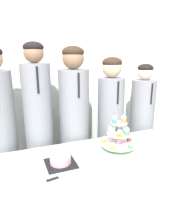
{
  "coord_description": "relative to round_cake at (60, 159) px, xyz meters",
  "views": [
    {
      "loc": [
        -0.6,
        -1.01,
        1.47
      ],
      "look_at": [
        -0.06,
        0.33,
        1.06
      ],
      "focal_mm": 32.0,
      "sensor_mm": 36.0,
      "label": 1
    }
  ],
  "objects": [
    {
      "name": "wall_back",
      "position": [
        0.32,
        1.0,
        0.59
      ],
      "size": [
        9.0,
        0.06,
        2.7
      ],
      "color": "silver",
      "rests_on": "ground_plane"
    },
    {
      "name": "table",
      "position": [
        0.32,
        0.04,
        -0.4
      ],
      "size": [
        1.52,
        0.59,
        0.72
      ],
      "color": "#A8DBB2",
      "rests_on": "ground_plane"
    },
    {
      "name": "round_cake",
      "position": [
        0.0,
        0.0,
        0.0
      ],
      "size": [
        0.21,
        0.21,
        0.09
      ],
      "color": "black",
      "rests_on": "table"
    },
    {
      "name": "cake_knife",
      "position": [
        -0.05,
        -0.16,
        -0.04
      ],
      "size": [
        0.27,
        0.06,
        0.01
      ],
      "rotation": [
        0.0,
        0.0,
        0.15
      ],
      "color": "silver",
      "rests_on": "table"
    },
    {
      "name": "cupcake_stand",
      "position": [
        0.5,
        0.06,
        0.09
      ],
      "size": [
        0.28,
        0.28,
        0.3
      ],
      "color": "silver",
      "rests_on": "table"
    },
    {
      "name": "student_0",
      "position": [
        -0.4,
        0.52,
        -0.02
      ],
      "size": [
        0.28,
        0.28,
        1.55
      ],
      "color": "gray",
      "rests_on": "ground_plane"
    },
    {
      "name": "student_1",
      "position": [
        -0.07,
        0.52,
        0.0
      ],
      "size": [
        0.26,
        0.26,
        1.59
      ],
      "color": "gray",
      "rests_on": "ground_plane"
    },
    {
      "name": "student_2",
      "position": [
        0.27,
        0.52,
        -0.01
      ],
      "size": [
        0.29,
        0.29,
        1.56
      ],
      "color": "gray",
      "rests_on": "ground_plane"
    },
    {
      "name": "student_3",
      "position": [
        0.67,
        0.52,
        -0.05
      ],
      "size": [
        0.27,
        0.28,
        1.46
      ],
      "color": "gray",
      "rests_on": "ground_plane"
    },
    {
      "name": "student_4",
      "position": [
        1.08,
        0.52,
        -0.1
      ],
      "size": [
        0.27,
        0.27,
        1.39
      ],
      "color": "gray",
      "rests_on": "ground_plane"
    }
  ]
}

